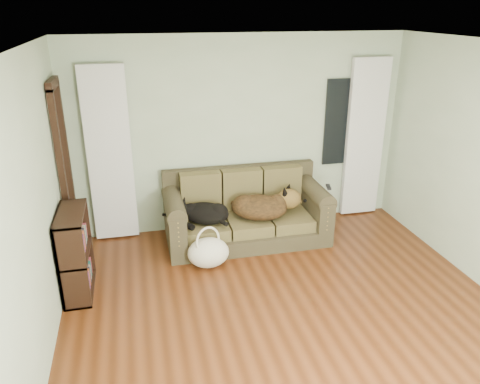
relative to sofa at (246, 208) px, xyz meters
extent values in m
plane|color=#46200C|center=(0.03, -1.97, -0.45)|extent=(5.00, 5.00, 0.00)
plane|color=white|center=(0.03, -1.97, 2.15)|extent=(5.00, 5.00, 0.00)
cube|color=#B5C9AA|center=(0.03, 0.53, 0.85)|extent=(4.50, 0.04, 2.60)
cube|color=#B5C9AA|center=(-2.22, -1.97, 0.85)|extent=(0.04, 5.00, 2.60)
cube|color=silver|center=(-1.67, 0.45, 0.70)|extent=(0.55, 0.08, 2.25)
cube|color=silver|center=(1.83, 0.45, 0.70)|extent=(0.55, 0.08, 2.25)
cube|color=black|center=(1.48, 0.50, 0.95)|extent=(0.50, 0.03, 1.20)
cube|color=black|center=(-2.17, 0.08, 0.60)|extent=(0.07, 0.60, 2.10)
cube|color=#343218|center=(0.00, 0.00, 0.00)|extent=(2.08, 0.90, 0.85)
ellipsoid|color=black|center=(-0.59, -0.08, 0.03)|extent=(0.73, 0.66, 0.26)
ellipsoid|color=black|center=(0.19, -0.10, 0.04)|extent=(0.89, 0.76, 0.33)
cube|color=black|center=(1.04, -0.19, 0.28)|extent=(0.11, 0.21, 0.02)
ellipsoid|color=white|center=(-0.61, -0.57, -0.29)|extent=(0.54, 0.45, 0.36)
cube|color=black|center=(-2.06, -0.76, 0.05)|extent=(0.29, 0.75, 0.94)
camera|label=1|loc=(-1.34, -5.41, 2.47)|focal=35.00mm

